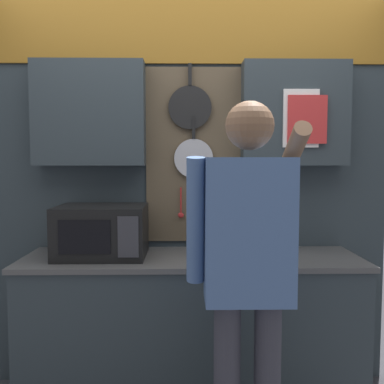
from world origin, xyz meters
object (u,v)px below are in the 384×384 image
Objects in this scene: microwave at (102,231)px; person at (248,260)px; knife_block at (239,241)px; utensil_crock at (210,242)px.

person is at bearing -40.24° from microwave.
microwave reaches higher than knife_block.
utensil_crock is (-0.18, 0.00, -0.00)m from knife_block.
person reaches higher than microwave.
knife_block is 0.18m from utensil_crock.
microwave is 0.64m from utensil_crock.
utensil_crock is at bearing 0.09° from microwave.
knife_block is at bearing 0.05° from microwave.
knife_block is 0.65m from person.
knife_block is (0.81, 0.00, -0.06)m from microwave.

